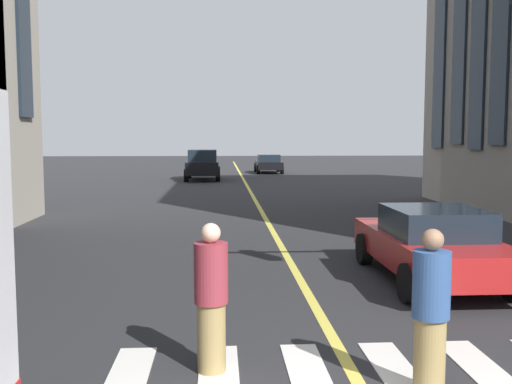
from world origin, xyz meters
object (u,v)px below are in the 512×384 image
Objects in this scene: car_black_near at (203,164)px; pedestrian_companion at (211,299)px; pedestrian_near at (431,313)px; car_red_parked_b at (431,243)px; car_black_parked_a at (269,164)px.

car_black_near is 30.08m from pedestrian_companion.
pedestrian_near is 2.35m from pedestrian_companion.
car_red_parked_b is (-26.10, -4.93, -0.27)m from car_black_near.
car_black_near is 2.77× the size of pedestrian_companion.
car_black_parked_a is 32.93m from car_red_parked_b.
pedestrian_companion is (-36.89, 3.71, 0.14)m from car_black_parked_a.
car_red_parked_b is 4.99m from pedestrian_near.
car_black_parked_a is 37.64m from pedestrian_near.
car_red_parked_b is (-32.93, -0.26, 0.00)m from car_black_parked_a.
car_red_parked_b is at bearing -45.02° from pedestrian_companion.
car_black_parked_a is at bearing 0.45° from car_red_parked_b.
car_red_parked_b is at bearing -179.55° from car_black_parked_a.
car_black_near is 8.28m from car_black_parked_a.
pedestrian_near is 1.02× the size of pedestrian_companion.
pedestrian_near is at bearing -174.07° from car_black_near.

